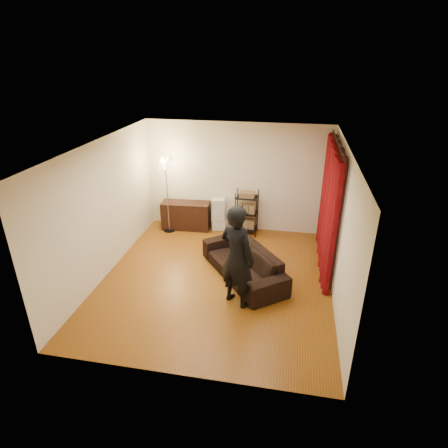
% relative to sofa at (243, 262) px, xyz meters
% --- Properties ---
extents(floor, '(5.00, 5.00, 0.00)m').
position_rel_sofa_xyz_m(floor, '(-0.51, -0.23, -0.32)').
color(floor, brown).
rests_on(floor, ground).
extents(ceiling, '(5.00, 5.00, 0.00)m').
position_rel_sofa_xyz_m(ceiling, '(-0.51, -0.23, 2.38)').
color(ceiling, white).
rests_on(ceiling, ground).
extents(wall_back, '(5.00, 0.00, 5.00)m').
position_rel_sofa_xyz_m(wall_back, '(-0.51, 2.27, 1.03)').
color(wall_back, beige).
rests_on(wall_back, ground).
extents(wall_front, '(5.00, 0.00, 5.00)m').
position_rel_sofa_xyz_m(wall_front, '(-0.51, -2.73, 1.03)').
color(wall_front, beige).
rests_on(wall_front, ground).
extents(wall_left, '(0.00, 5.00, 5.00)m').
position_rel_sofa_xyz_m(wall_left, '(-2.76, -0.23, 1.03)').
color(wall_left, beige).
rests_on(wall_left, ground).
extents(wall_right, '(0.00, 5.00, 5.00)m').
position_rel_sofa_xyz_m(wall_right, '(1.74, -0.23, 1.03)').
color(wall_right, beige).
rests_on(wall_right, ground).
extents(curtain_rod, '(0.04, 2.65, 0.04)m').
position_rel_sofa_xyz_m(curtain_rod, '(1.64, 0.89, 2.26)').
color(curtain_rod, black).
rests_on(curtain_rod, wall_right).
extents(curtain, '(0.22, 2.65, 2.55)m').
position_rel_sofa_xyz_m(curtain, '(1.62, 0.89, 0.96)').
color(curtain, maroon).
rests_on(curtain, ground).
extents(sofa, '(1.99, 2.25, 0.64)m').
position_rel_sofa_xyz_m(sofa, '(0.00, 0.00, 0.00)').
color(sofa, black).
rests_on(sofa, ground).
extents(person, '(0.83, 0.75, 1.90)m').
position_rel_sofa_xyz_m(person, '(0.00, -0.89, 0.63)').
color(person, black).
rests_on(person, ground).
extents(media_cabinet, '(1.23, 0.52, 0.71)m').
position_rel_sofa_xyz_m(media_cabinet, '(-1.77, 1.99, 0.04)').
color(media_cabinet, black).
rests_on(media_cabinet, ground).
extents(storage_boxes, '(0.39, 0.34, 0.83)m').
position_rel_sofa_xyz_m(storage_boxes, '(-0.94, 2.08, 0.10)').
color(storage_boxes, beige).
rests_on(storage_boxes, ground).
extents(wire_shelf, '(0.61, 0.52, 1.12)m').
position_rel_sofa_xyz_m(wire_shelf, '(-0.20, 1.96, 0.24)').
color(wire_shelf, black).
rests_on(wire_shelf, ground).
extents(floor_lamp, '(0.46, 0.46, 1.94)m').
position_rel_sofa_xyz_m(floor_lamp, '(-2.15, 1.75, 0.65)').
color(floor_lamp, silver).
rests_on(floor_lamp, ground).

